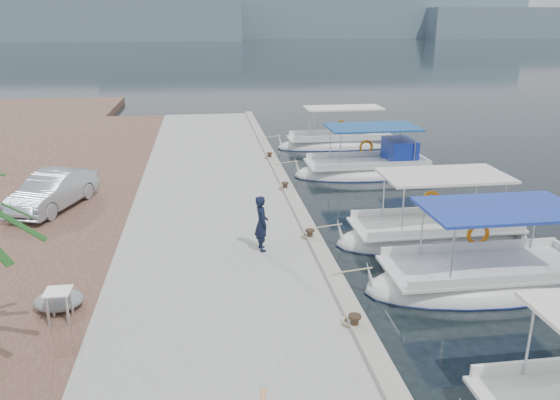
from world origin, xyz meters
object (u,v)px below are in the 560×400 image
object	(u,v)px
fishing_caique_b	(485,282)
fisherman	(262,223)
fishing_caique_c	(434,237)
fishing_caique_e	(339,145)
fishing_caique_d	(369,170)
parked_car	(53,191)

from	to	relation	value
fishing_caique_b	fisherman	size ratio (longest dim) A/B	4.13
fishing_caique_c	fisherman	world-z (taller)	fishing_caique_c
fishing_caique_b	fishing_caique_e	world-z (taller)	same
fishing_caique_e	fishing_caique_b	bearing A→B (deg)	-90.56
fisherman	fishing_caique_d	bearing A→B (deg)	-41.76
fishing_caique_d	parked_car	xyz separation A→B (m)	(-12.72, -4.48, 0.95)
fishing_caique_c	parked_car	distance (m)	12.98
fishing_caique_e	fisherman	xyz separation A→B (m)	(-5.94, -14.73, 1.18)
fishing_caique_b	fishing_caique_d	bearing A→B (deg)	89.17
fishing_caique_d	fishing_caique_b	bearing A→B (deg)	-90.83
fishing_caique_e	parked_car	world-z (taller)	fishing_caique_e
fishing_caique_d	parked_car	size ratio (longest dim) A/B	1.74
fishing_caique_c	parked_car	bearing A→B (deg)	164.12
fisherman	parked_car	size ratio (longest dim) A/B	0.41
fishing_caique_d	fisherman	bearing A→B (deg)	-123.17
fishing_caique_d	parked_car	distance (m)	13.52
fishing_caique_e	parked_car	distance (m)	16.30
fishing_caique_c	fishing_caique_d	bearing A→B (deg)	88.06
fishing_caique_d	fisherman	xyz separation A→B (m)	(-5.93, -9.08, 1.11)
fishing_caique_b	fishing_caique_d	distance (m)	11.19
fishing_caique_d	fisherman	world-z (taller)	fishing_caique_d
fisherman	fishing_caique_e	bearing A→B (deg)	-30.54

